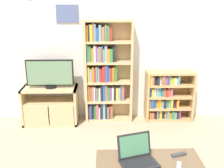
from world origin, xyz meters
TOP-DOWN VIEW (x-y plane):
  - wall_back at (-0.01, 2.33)m, footprint 6.99×0.09m
  - tv_stand at (-1.09, 2.06)m, footprint 0.87×0.40m
  - television at (-1.06, 2.07)m, footprint 0.74×0.18m
  - bookshelf_tall at (-0.19, 2.18)m, footprint 0.76×0.26m
  - bookshelf_short at (0.82, 2.16)m, footprint 0.78×0.28m
  - coffee_table at (0.23, 0.26)m, footprint 1.04×0.53m
  - laptop at (0.11, 0.30)m, footprint 0.41×0.37m
  - remote_near_laptop at (0.49, 0.18)m, footprint 0.09×0.17m
  - remote_far_from_laptop at (0.55, 0.39)m, footprint 0.17×0.09m

SIDE VIEW (x-z plane):
  - tv_stand at x=-1.09m, z-range 0.00..0.61m
  - coffee_table at x=0.23m, z-range 0.16..0.57m
  - bookshelf_short at x=0.82m, z-range -0.01..0.82m
  - remote_near_laptop at x=0.49m, z-range 0.41..0.43m
  - remote_far_from_laptop at x=0.55m, z-range 0.41..0.43m
  - laptop at x=0.11m, z-range 0.34..0.60m
  - bookshelf_tall at x=-0.19m, z-range -0.02..1.64m
  - television at x=-1.06m, z-range 0.61..1.07m
  - wall_back at x=-0.01m, z-range 0.00..2.60m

